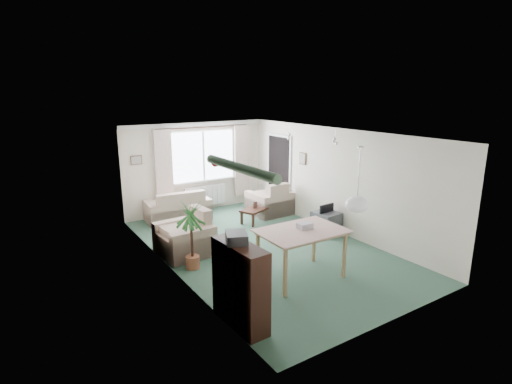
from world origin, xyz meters
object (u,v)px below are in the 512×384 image
houseplant (192,236)px  dining_table (301,255)px  armchair_corner (269,198)px  tv_cube (326,223)px  pet_bed (273,211)px  armchair_left (184,232)px  sofa (178,205)px  bookshelf (240,285)px  coffee_table (255,215)px

houseplant → dining_table: (1.45, -1.38, -0.21)m
armchair_corner → tv_cube: size_ratio=1.76×
pet_bed → armchair_corner: bearing=149.5°
armchair_left → dining_table: size_ratio=0.74×
houseplant → pet_bed: (3.22, 1.95, -0.58)m
dining_table → tv_cube: size_ratio=2.46×
sofa → dining_table: size_ratio=1.14×
tv_cube → dining_table: bearing=-148.0°
pet_bed → bookshelf: bearing=-130.4°
tv_cube → coffee_table: bearing=115.2°
tv_cube → houseplant: bearing=176.0°
coffee_table → pet_bed: coffee_table is taller
sofa → tv_cube: sofa is taller
coffee_table → pet_bed: (0.79, 0.32, -0.12)m
sofa → armchair_left: size_ratio=1.55×
bookshelf → dining_table: 1.78m
sofa → bookshelf: bearing=82.5°
sofa → tv_cube: bearing=136.4°
coffee_table → pet_bed: bearing=22.3°
dining_table → tv_cube: dining_table is taller
bookshelf → houseplant: houseplant is taller
sofa → coffee_table: size_ratio=1.98×
bookshelf → armchair_corner: bearing=47.8°
sofa → armchair_left: armchair_left is taller
dining_table → bookshelf: bearing=-157.5°
bookshelf → houseplant: 2.06m
armchair_left → houseplant: (-0.15, -0.72, 0.19)m
houseplant → dining_table: houseplant is taller
armchair_left → bookshelf: bearing=-10.7°
armchair_left → tv_cube: 3.28m
sofa → armchair_corner: 2.40m
houseplant → sofa: bearing=72.9°
armchair_corner → coffee_table: armchair_corner is taller
armchair_left → coffee_table: (2.29, 0.91, -0.27)m
armchair_left → bookshelf: 2.80m
coffee_table → houseplant: size_ratio=0.62×
armchair_corner → dining_table: 3.78m
coffee_table → sofa: bearing=142.4°
tv_cube → pet_bed: size_ratio=0.99×
bookshelf → tv_cube: bookshelf is taller
sofa → tv_cube: size_ratio=2.80×
pet_bed → dining_table: bearing=-118.1°
sofa → pet_bed: bearing=164.1°
houseplant → bookshelf: bearing=-95.3°
coffee_table → armchair_left: bearing=-158.2°
houseplant → dining_table: 2.01m
armchair_left → pet_bed: bearing=108.2°
coffee_table → bookshelf: 4.54m
pet_bed → coffee_table: bearing=-157.7°
coffee_table → tv_cube: 1.83m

